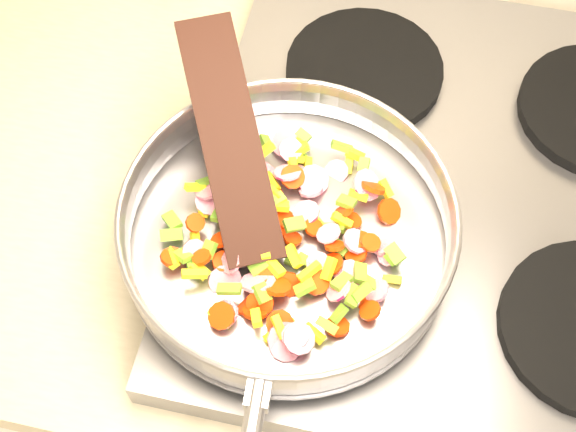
# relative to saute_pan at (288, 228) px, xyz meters

# --- Properties ---
(cooktop) EXTENTS (0.60, 0.60, 0.04)m
(cooktop) POSITION_rel_saute_pan_xyz_m (0.18, 0.12, -0.07)
(cooktop) COLOR #939399
(cooktop) RESTS_ON counter_top
(grate_fl) EXTENTS (0.19, 0.19, 0.02)m
(grate_fl) POSITION_rel_saute_pan_xyz_m (0.04, -0.02, -0.04)
(grate_fl) COLOR black
(grate_fl) RESTS_ON cooktop
(grate_bl) EXTENTS (0.19, 0.19, 0.02)m
(grate_bl) POSITION_rel_saute_pan_xyz_m (0.04, 0.26, -0.04)
(grate_bl) COLOR black
(grate_bl) RESTS_ON cooktop
(saute_pan) EXTENTS (0.39, 0.55, 0.06)m
(saute_pan) POSITION_rel_saute_pan_xyz_m (0.00, 0.00, 0.00)
(saute_pan) COLOR #9E9EA5
(saute_pan) RESTS_ON grate_fl
(vegetable_heap) EXTENTS (0.26, 0.27, 0.05)m
(vegetable_heap) POSITION_rel_saute_pan_xyz_m (0.00, -0.01, -0.01)
(vegetable_heap) COLOR yellow
(vegetable_heap) RESTS_ON saute_pan
(wooden_spatula) EXTENTS (0.16, 0.25, 0.11)m
(wooden_spatula) POSITION_rel_saute_pan_xyz_m (-0.08, 0.07, 0.04)
(wooden_spatula) COLOR black
(wooden_spatula) RESTS_ON saute_pan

